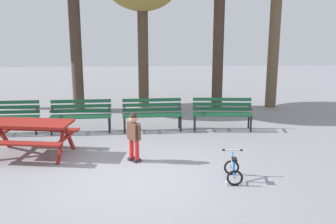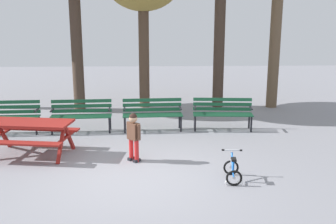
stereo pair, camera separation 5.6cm
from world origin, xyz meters
name	(u,v)px [view 1 (the left image)]	position (x,y,z in m)	size (l,w,h in m)	color
ground	(132,177)	(0.00, 0.00, 0.00)	(36.00, 36.00, 0.00)	gray
picnic_table	(30,130)	(-2.29, 1.33, 0.59)	(1.97, 1.58, 0.79)	maroon
park_bench_far_left	(8,114)	(-3.41, 3.13, 0.51)	(1.62, 0.53, 0.85)	#195133
park_bench_left	(81,113)	(-1.51, 3.19, 0.51)	(1.62, 0.54, 0.85)	#195133
park_bench_right	(152,112)	(0.39, 3.28, 0.51)	(1.62, 0.54, 0.85)	#195133
park_bench_far_right	(222,111)	(2.31, 3.28, 0.51)	(1.63, 0.57, 0.85)	#195133
child_standing	(134,133)	(0.00, 0.87, 0.62)	(0.31, 0.30, 1.05)	red
kids_bicycle	(233,170)	(1.90, -0.24, 0.20)	(0.40, 0.58, 0.54)	black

